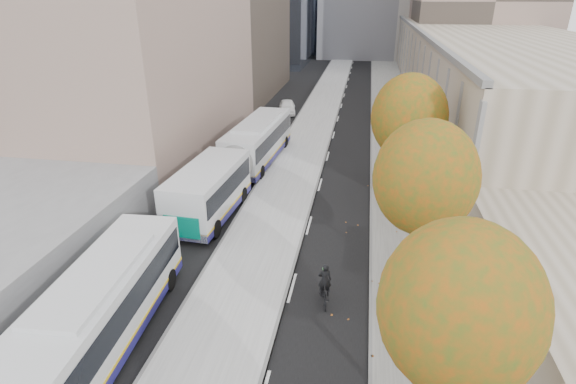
% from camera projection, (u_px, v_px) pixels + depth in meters
% --- Properties ---
extents(bus_platform, '(4.25, 150.00, 0.15)m').
position_uv_depth(bus_platform, '(308.00, 136.00, 41.11)').
color(bus_platform, '#A7A7A7').
rests_on(bus_platform, ground).
extents(sidewalk, '(4.75, 150.00, 0.08)m').
position_uv_depth(sidewalk, '(398.00, 141.00, 39.89)').
color(sidewalk, gray).
rests_on(sidewalk, ground).
extents(building_tan, '(18.00, 92.00, 8.00)m').
position_uv_depth(building_tan, '(473.00, 56.00, 62.66)').
color(building_tan, gray).
rests_on(building_tan, ground).
extents(bus_shelter, '(1.90, 4.40, 2.53)m').
position_uv_depth(bus_shelter, '(477.00, 276.00, 17.11)').
color(bus_shelter, '#383A3F').
rests_on(bus_shelter, sidewalk).
extents(tree_b, '(4.00, 4.00, 6.97)m').
position_uv_depth(tree_b, '(459.00, 309.00, 10.91)').
color(tree_b, black).
rests_on(tree_b, sidewalk).
extents(tree_c, '(4.20, 4.20, 7.28)m').
position_uv_depth(tree_c, '(425.00, 178.00, 18.03)').
color(tree_c, black).
rests_on(tree_c, sidewalk).
extents(tree_d, '(4.40, 4.40, 7.60)m').
position_uv_depth(tree_d, '(409.00, 117.00, 26.05)').
color(tree_d, black).
rests_on(tree_d, sidewalk).
extents(bus_far, '(3.87, 18.64, 3.08)m').
position_uv_depth(bus_far, '(241.00, 158.00, 30.82)').
color(bus_far, silver).
rests_on(bus_far, ground).
extents(cyclist, '(0.72, 1.59, 1.96)m').
position_uv_depth(cyclist, '(324.00, 289.00, 18.76)').
color(cyclist, black).
rests_on(cyclist, ground).
extents(distant_car, '(2.48, 4.50, 1.45)m').
position_uv_depth(distant_car, '(287.00, 107.00, 48.95)').
color(distant_car, white).
rests_on(distant_car, ground).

